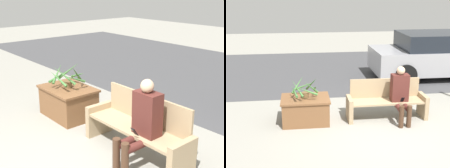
# 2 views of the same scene
# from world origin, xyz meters

# --- Properties ---
(bench) EXTENTS (1.76, 0.50, 0.86)m
(bench) POSITION_xyz_m (0.19, 1.02, 0.40)
(bench) COLOR tan
(bench) RESTS_ON ground_plane
(person_seated) EXTENTS (0.37, 0.63, 1.20)m
(person_seated) POSITION_xyz_m (0.44, 0.82, 0.63)
(person_seated) COLOR #51231E
(person_seated) RESTS_ON ground_plane
(planter_box) EXTENTS (1.03, 0.74, 0.56)m
(planter_box) POSITION_xyz_m (-1.60, 0.97, 0.30)
(planter_box) COLOR brown
(planter_box) RESTS_ON ground_plane
(potted_plant) EXTENTS (0.59, 0.59, 0.46)m
(potted_plant) POSITION_xyz_m (-1.60, 0.96, 0.76)
(potted_plant) COLOR brown
(potted_plant) RESTS_ON planter_box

